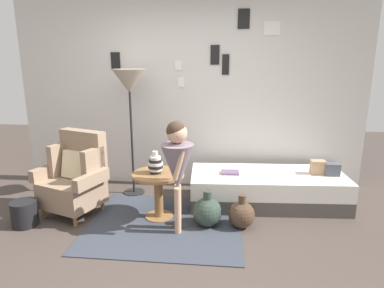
# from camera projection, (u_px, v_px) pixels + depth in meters

# --- Properties ---
(ground_plane) EXTENTS (12.00, 12.00, 0.00)m
(ground_plane) POSITION_uv_depth(u_px,v_px,m) (166.00, 257.00, 3.11)
(ground_plane) COLOR #423833
(gallery_wall) EXTENTS (4.80, 0.12, 2.60)m
(gallery_wall) POSITION_uv_depth(u_px,v_px,m) (189.00, 95.00, 4.67)
(gallery_wall) COLOR silver
(gallery_wall) RESTS_ON ground
(rug) EXTENTS (1.69, 1.49, 0.01)m
(rug) POSITION_uv_depth(u_px,v_px,m) (165.00, 223.00, 3.74)
(rug) COLOR #333842
(rug) RESTS_ON ground
(armchair) EXTENTS (0.88, 0.77, 0.97)m
(armchair) POSITION_uv_depth(u_px,v_px,m) (76.00, 177.00, 3.94)
(armchair) COLOR olive
(armchair) RESTS_ON ground
(daybed) EXTENTS (1.94, 0.91, 0.40)m
(daybed) POSITION_uv_depth(u_px,v_px,m) (267.00, 188.00, 4.23)
(daybed) COLOR #4C4742
(daybed) RESTS_ON ground
(pillow_head) EXTENTS (0.18, 0.12, 0.15)m
(pillow_head) POSITION_uv_depth(u_px,v_px,m) (332.00, 169.00, 4.10)
(pillow_head) COLOR #474C56
(pillow_head) RESTS_ON daybed
(pillow_mid) EXTENTS (0.17, 0.13, 0.17)m
(pillow_mid) POSITION_uv_depth(u_px,v_px,m) (318.00, 167.00, 4.15)
(pillow_mid) COLOR tan
(pillow_mid) RESTS_ON daybed
(side_table) EXTENTS (0.59, 0.59, 0.54)m
(side_table) POSITION_uv_depth(u_px,v_px,m) (158.00, 186.00, 3.80)
(side_table) COLOR olive
(side_table) RESTS_ON ground
(vase_striped) EXTENTS (0.17, 0.17, 0.25)m
(vase_striped) POSITION_uv_depth(u_px,v_px,m) (155.00, 164.00, 3.75)
(vase_striped) COLOR black
(vase_striped) RESTS_ON side_table
(floor_lamp) EXTENTS (0.42, 0.42, 1.67)m
(floor_lamp) POSITION_uv_depth(u_px,v_px,m) (129.00, 86.00, 4.25)
(floor_lamp) COLOR black
(floor_lamp) RESTS_ON ground
(person_child) EXTENTS (0.34, 0.34, 1.20)m
(person_child) POSITION_uv_depth(u_px,v_px,m) (177.00, 162.00, 3.39)
(person_child) COLOR tan
(person_child) RESTS_ON ground
(book_on_daybed) EXTENTS (0.23, 0.17, 0.03)m
(book_on_daybed) POSITION_uv_depth(u_px,v_px,m) (230.00, 172.00, 4.17)
(book_on_daybed) COLOR #67506D
(book_on_daybed) RESTS_ON daybed
(demijohn_near) EXTENTS (0.32, 0.32, 0.41)m
(demijohn_near) POSITION_uv_depth(u_px,v_px,m) (207.00, 212.00, 3.66)
(demijohn_near) COLOR #2D3D33
(demijohn_near) RESTS_ON ground
(demijohn_far) EXTENTS (0.29, 0.29, 0.38)m
(demijohn_far) POSITION_uv_depth(u_px,v_px,m) (242.00, 214.00, 3.63)
(demijohn_far) COLOR #473323
(demijohn_far) RESTS_ON ground
(magazine_basket) EXTENTS (0.28, 0.28, 0.28)m
(magazine_basket) POSITION_uv_depth(u_px,v_px,m) (25.00, 213.00, 3.68)
(magazine_basket) COLOR black
(magazine_basket) RESTS_ON ground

